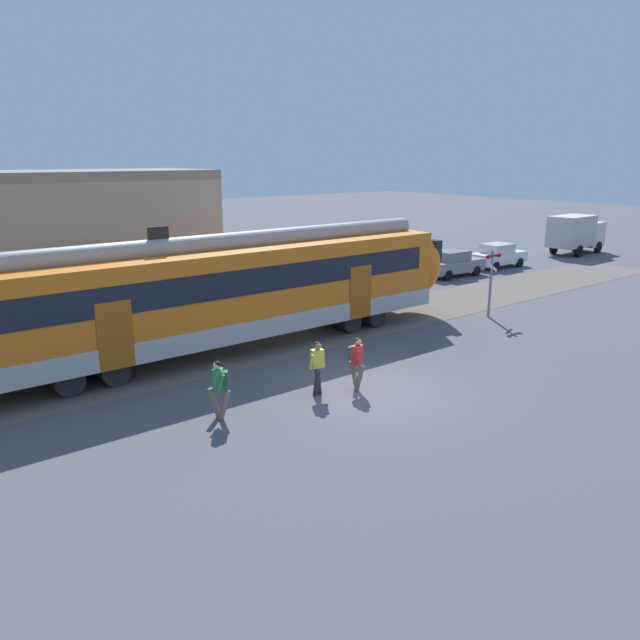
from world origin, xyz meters
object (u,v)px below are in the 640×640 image
object	(u,v)px
parked_car_silver	(390,271)
crossing_signal	(492,273)
pedestrian_yellow	(317,364)
pedestrian_green	(219,384)
parked_car_grey	(452,263)
box_truck	(576,232)
pedestrian_red	(356,359)
parked_car_white	(498,255)

from	to	relation	value
parked_car_silver	crossing_signal	bearing A→B (deg)	-101.58
pedestrian_yellow	parked_car_silver	world-z (taller)	pedestrian_yellow
pedestrian_green	parked_car_silver	xyz separation A→B (m)	(16.57, 10.18, -0.21)
pedestrian_yellow	parked_car_grey	xyz separation A→B (m)	(18.12, 9.97, -0.18)
pedestrian_green	parked_car_grey	world-z (taller)	pedestrian_green
box_truck	parked_car_grey	bearing A→B (deg)	-179.24
parked_car_silver	box_truck	size ratio (longest dim) A/B	0.77
pedestrian_red	parked_car_grey	xyz separation A→B (m)	(16.93, 10.38, -0.21)
pedestrian_green	parked_car_white	bearing A→B (deg)	20.85
pedestrian_green	pedestrian_red	size ratio (longest dim) A/B	1.00
crossing_signal	parked_car_white	bearing A→B (deg)	34.51
parked_car_grey	parked_car_silver	bearing A→B (deg)	174.31
pedestrian_red	crossing_signal	bearing A→B (deg)	15.73
parked_car_grey	crossing_signal	size ratio (longest dim) A/B	1.35
box_truck	crossing_signal	xyz separation A→B (m)	(-20.27, -7.58, 0.44)
pedestrian_yellow	parked_car_silver	size ratio (longest dim) A/B	0.41
pedestrian_green	parked_car_white	xyz separation A→B (m)	(25.99, 9.90, -0.21)
parked_car_grey	box_truck	size ratio (longest dim) A/B	0.76
pedestrian_green	box_truck	bearing A→B (deg)	15.69
box_truck	pedestrian_green	bearing A→B (deg)	-164.31
pedestrian_red	parked_car_silver	bearing A→B (deg)	41.63
pedestrian_yellow	parked_car_white	distance (m)	24.97
pedestrian_red	parked_car_silver	xyz separation A→B (m)	(12.21, 10.85, -0.21)
pedestrian_green	crossing_signal	distance (m)	15.18
pedestrian_red	crossing_signal	world-z (taller)	crossing_signal
parked_car_white	crossing_signal	world-z (taller)	crossing_signal
parked_car_white	parked_car_silver	bearing A→B (deg)	178.27
parked_car_white	crossing_signal	xyz separation A→B (m)	(-11.02, -7.58, 1.23)
crossing_signal	parked_car_silver	bearing A→B (deg)	78.42
parked_car_grey	parked_car_white	bearing A→B (deg)	2.27
parked_car_silver	crossing_signal	size ratio (longest dim) A/B	1.36
pedestrian_yellow	box_truck	size ratio (longest dim) A/B	0.31
pedestrian_yellow	parked_car_white	world-z (taller)	pedestrian_yellow
pedestrian_red	parked_car_white	distance (m)	24.07
parked_car_grey	parked_car_white	world-z (taller)	same
pedestrian_red	parked_car_white	world-z (taller)	pedestrian_red
parked_car_white	box_truck	world-z (taller)	box_truck
pedestrian_red	box_truck	bearing A→B (deg)	18.89
pedestrian_yellow	crossing_signal	world-z (taller)	crossing_signal
pedestrian_green	parked_car_grey	distance (m)	23.41
pedestrian_green	pedestrian_red	distance (m)	4.42
pedestrian_green	parked_car_grey	bearing A→B (deg)	24.52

